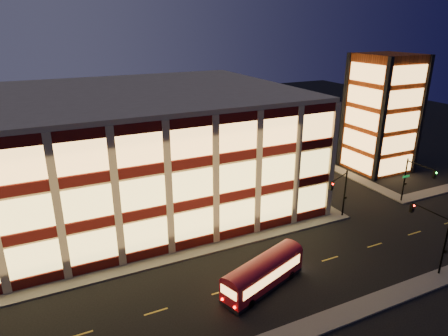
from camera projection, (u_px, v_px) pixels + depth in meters
ground at (158, 267)px, 38.61m from camera, size 200.00×200.00×0.00m
sidewalk_office_south at (125, 269)px, 38.22m from camera, size 54.00×2.00×0.15m
sidewalk_office_east at (269, 174)px, 62.32m from camera, size 2.00×30.00×0.15m
sidewalk_tower_south at (433, 192)px, 55.67m from camera, size 14.00×2.00×0.15m
sidewalk_tower_west at (325, 164)px, 66.78m from camera, size 2.00×30.00×0.15m
office_building at (92, 152)px, 49.26m from camera, size 50.45×30.45×14.50m
stair_tower at (382, 114)px, 61.86m from camera, size 8.60×8.60×18.00m
traffic_signal_far at (340, 189)px, 46.42m from camera, size 3.79×1.87×6.00m
traffic_signal_right at (415, 176)px, 50.27m from camera, size 1.20×4.37×6.00m
traffic_signal_near at (433, 229)px, 37.39m from camera, size 0.32×4.45×6.00m
trolley_bus at (263, 272)px, 35.16m from camera, size 9.03×5.04×2.98m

